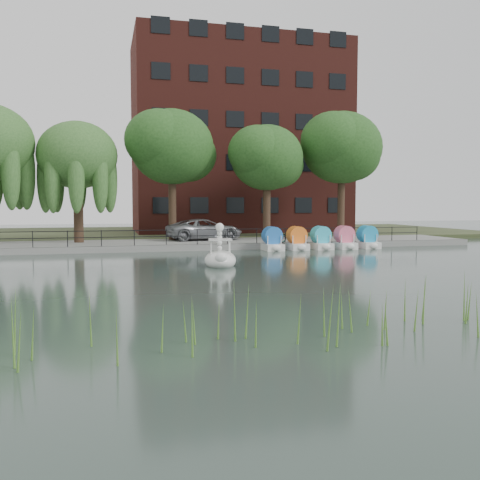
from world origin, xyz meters
name	(u,v)px	position (x,y,z in m)	size (l,w,h in m)	color
ground_plane	(252,279)	(0.00, 0.00, 0.00)	(120.00, 120.00, 0.00)	#3E4F46
promenade	(191,244)	(0.00, 16.00, 0.20)	(40.00, 6.00, 0.40)	gray
kerb	(198,248)	(0.00, 13.05, 0.20)	(40.00, 0.25, 0.40)	gray
land_strip	(168,233)	(0.00, 30.00, 0.18)	(60.00, 22.00, 0.36)	#47512D
railing	(197,233)	(0.00, 13.25, 1.15)	(32.00, 0.05, 1.00)	black
apartment_building	(239,138)	(7.00, 29.97, 9.36)	(20.00, 10.07, 18.00)	#4C1E16
willow_mid	(77,156)	(-7.50, 17.00, 6.25)	(5.32, 5.32, 8.15)	#473323
broadleaf_center	(172,147)	(-1.00, 18.00, 7.06)	(6.00, 6.00, 9.25)	#473323
broadleaf_right	(267,158)	(6.00, 17.50, 6.39)	(5.40, 5.40, 8.32)	#473323
broadleaf_far	(342,148)	(12.50, 18.50, 7.40)	(6.30, 6.30, 9.71)	#473323
minivan	(205,228)	(1.22, 17.22, 1.27)	(6.27, 2.88, 1.74)	gray
bicycle	(290,235)	(6.42, 13.53, 0.90)	(1.72, 0.60, 1.00)	gray
swan_boat	(220,256)	(-0.32, 4.72, 0.45)	(1.96, 2.69, 2.08)	white
pedal_boat_row	(321,240)	(8.15, 12.21, 0.61)	(7.95, 1.70, 1.40)	white
reed_bank	(436,305)	(2.00, -9.50, 0.60)	(24.00, 2.40, 1.20)	#669938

